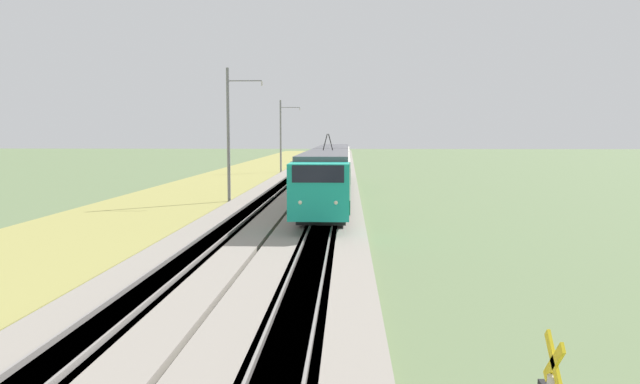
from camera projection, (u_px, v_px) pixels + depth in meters
ballast_main at (281, 187)px, 55.22m from camera, size 240.00×4.40×0.30m
ballast_adjacent at (333, 188)px, 55.02m from camera, size 240.00×4.40×0.30m
track_main at (281, 187)px, 55.22m from camera, size 240.00×1.57×0.45m
track_adjacent at (333, 188)px, 55.02m from camera, size 240.00×1.57×0.45m
grass_verge at (202, 188)px, 55.55m from camera, size 240.00×9.04×0.12m
passenger_train at (331, 168)px, 47.34m from camera, size 39.63×2.89×4.89m
catenary_mast_mid at (229, 134)px, 43.67m from camera, size 0.22×2.56×9.46m
catenary_mast_far at (281, 136)px, 77.58m from camera, size 0.22×2.56×9.06m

